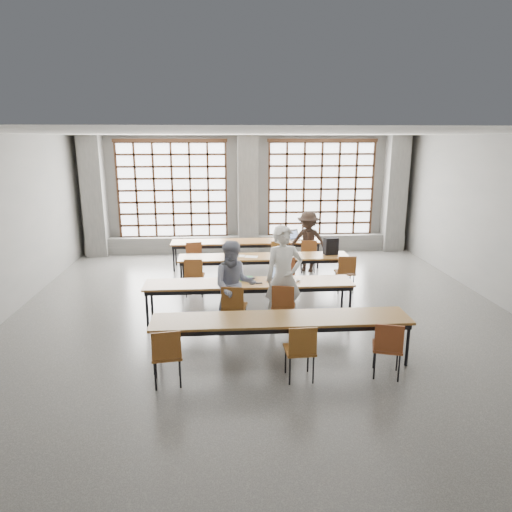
{
  "coord_description": "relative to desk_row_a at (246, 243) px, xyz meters",
  "views": [
    {
      "loc": [
        -0.76,
        -8.4,
        3.43
      ],
      "look_at": [
        -0.11,
        0.4,
        1.13
      ],
      "focal_mm": 32.0,
      "sensor_mm": 36.0,
      "label": 1
    }
  ],
  "objects": [
    {
      "name": "student_female",
      "position": [
        -0.43,
        -4.13,
        0.17
      ],
      "size": [
        0.84,
        0.67,
        1.66
      ],
      "primitive_type": "imported",
      "rotation": [
        0.0,
        0.0,
        0.05
      ],
      "color": "#19224C",
      "rests_on": "floor"
    },
    {
      "name": "paper_sheet_b",
      "position": [
        0.04,
        -1.71,
        0.07
      ],
      "size": [
        0.34,
        0.27,
        0.0
      ],
      "primitive_type": "cube",
      "rotation": [
        0.0,
        0.0,
        -0.22
      ],
      "color": "white",
      "rests_on": "desk_row_b"
    },
    {
      "name": "chair_near_left",
      "position": [
        -1.43,
        -6.09,
        -0.13
      ],
      "size": [
        0.47,
        0.48,
        0.88
      ],
      "color": "brown",
      "rests_on": "floor"
    },
    {
      "name": "window_right",
      "position": [
        2.4,
        1.83,
        1.24
      ],
      "size": [
        3.32,
        0.12,
        3.0
      ],
      "color": "white",
      "rests_on": "wall_back"
    },
    {
      "name": "desk_row_a",
      "position": [
        0.0,
        0.0,
        0.0
      ],
      "size": [
        4.0,
        0.7,
        0.73
      ],
      "color": "brown",
      "rests_on": "floor"
    },
    {
      "name": "phone",
      "position": [
        0.05,
        -3.73,
        0.07
      ],
      "size": [
        0.13,
        0.07,
        0.01
      ],
      "primitive_type": "cube",
      "rotation": [
        0.0,
        0.0,
        0.05
      ],
      "color": "black",
      "rests_on": "desk_row_c"
    },
    {
      "name": "ceiling",
      "position": [
        0.15,
        -3.59,
        2.84
      ],
      "size": [
        11.0,
        11.0,
        0.0
      ],
      "primitive_type": "plane",
      "rotation": [
        3.14,
        0.0,
        0.0
      ],
      "color": "silver",
      "rests_on": "floor"
    },
    {
      "name": "green_box",
      "position": [
        -0.18,
        -3.55,
        0.11
      ],
      "size": [
        0.26,
        0.15,
        0.09
      ],
      "primitive_type": "cube",
      "rotation": [
        0.0,
        0.0,
        -0.24
      ],
      "color": "green",
      "rests_on": "desk_row_c"
    },
    {
      "name": "chair_near_right",
      "position": [
        1.74,
        -6.08,
        -0.13
      ],
      "size": [
        0.53,
        0.53,
        0.88
      ],
      "color": "brown",
      "rests_on": "floor"
    },
    {
      "name": "chair_back_mid",
      "position": [
        0.8,
        -0.63,
        -0.13
      ],
      "size": [
        0.43,
        0.43,
        0.88
      ],
      "color": "brown",
      "rests_on": "floor"
    },
    {
      "name": "student_back",
      "position": [
        1.6,
        -0.5,
        0.13
      ],
      "size": [
        1.18,
        0.93,
        1.59
      ],
      "primitive_type": "imported",
      "rotation": [
        0.0,
        0.0,
        -0.38
      ],
      "color": "black",
      "rests_on": "floor"
    },
    {
      "name": "chair_mid_left",
      "position": [
        -1.26,
        -2.29,
        -0.13
      ],
      "size": [
        0.44,
        0.44,
        0.88
      ],
      "color": "brown",
      "rests_on": "floor"
    },
    {
      "name": "chair_front_left",
      "position": [
        -0.44,
        -4.25,
        -0.13
      ],
      "size": [
        0.5,
        0.5,
        0.88
      ],
      "color": "brown",
      "rests_on": "floor"
    },
    {
      "name": "floor",
      "position": [
        0.15,
        -3.59,
        -0.66
      ],
      "size": [
        11.0,
        11.0,
        0.0
      ],
      "primitive_type": "plane",
      "color": "#4D4D4A",
      "rests_on": "ground"
    },
    {
      "name": "laptop_back",
      "position": [
        1.32,
        0.1,
        0.13
      ],
      "size": [
        0.45,
        0.43,
        0.26
      ],
      "color": "#B0AFB4",
      "rests_on": "desk_row_a"
    },
    {
      "name": "column_left",
      "position": [
        -4.35,
        1.63,
        1.09
      ],
      "size": [
        0.6,
        0.55,
        3.5
      ],
      "primitive_type": "cube",
      "color": "#5A5A57",
      "rests_on": "floor"
    },
    {
      "name": "desk_row_d",
      "position": [
        0.26,
        -5.46,
        0.0
      ],
      "size": [
        4.0,
        0.7,
        0.73
      ],
      "color": "brown",
      "rests_on": "floor"
    },
    {
      "name": "chair_mid_centre",
      "position": [
        0.75,
        -2.29,
        -0.13
      ],
      "size": [
        0.48,
        0.48,
        0.88
      ],
      "color": "brown",
      "rests_on": "floor"
    },
    {
      "name": "mouse",
      "position": [
        0.82,
        -3.65,
        0.08
      ],
      "size": [
        0.11,
        0.08,
        0.04
      ],
      "primitive_type": "ellipsoid",
      "rotation": [
        0.0,
        0.0,
        -0.2
      ],
      "color": "white",
      "rests_on": "desk_row_c"
    },
    {
      "name": "paper_sheet_a",
      "position": [
        -0.26,
        -1.61,
        0.07
      ],
      "size": [
        0.32,
        0.25,
        0.0
      ],
      "primitive_type": "cube",
      "rotation": [
        0.0,
        0.0,
        -0.13
      ],
      "color": "silver",
      "rests_on": "desk_row_b"
    },
    {
      "name": "red_pouch",
      "position": [
        -1.44,
        -6.01,
        -0.16
      ],
      "size": [
        0.21,
        0.14,
        0.06
      ],
      "primitive_type": "cube",
      "rotation": [
        0.0,
        0.0,
        -0.31
      ],
      "color": "maroon",
      "rests_on": "chair_near_left"
    },
    {
      "name": "backpack",
      "position": [
        1.94,
        -1.61,
        0.27
      ],
      "size": [
        0.35,
        0.25,
        0.4
      ],
      "primitive_type": "cube",
      "rotation": [
        0.0,
        0.0,
        0.16
      ],
      "color": "black",
      "rests_on": "desk_row_b"
    },
    {
      "name": "plastic_bag",
      "position": [
        0.9,
        0.05,
        0.21
      ],
      "size": [
        0.32,
        0.3,
        0.29
      ],
      "primitive_type": "ellipsoid",
      "rotation": [
        0.0,
        0.0,
        -0.42
      ],
      "color": "white",
      "rests_on": "desk_row_a"
    },
    {
      "name": "column_right",
      "position": [
        4.65,
        1.63,
        1.09
      ],
      "size": [
        0.6,
        0.55,
        3.5
      ],
      "primitive_type": "cube",
      "color": "#5A5A57",
      "rests_on": "floor"
    },
    {
      "name": "sill_ledge",
      "position": [
        0.15,
        1.71,
        -0.41
      ],
      "size": [
        9.8,
        0.35,
        0.5
      ],
      "primitive_type": "cube",
      "color": "#5A5A57",
      "rests_on": "floor"
    },
    {
      "name": "wall_back",
      "position": [
        0.15,
        1.91,
        1.09
      ],
      "size": [
        10.0,
        0.0,
        10.0
      ],
      "primitive_type": "plane",
      "rotation": [
        1.57,
        0.0,
        0.0
      ],
      "color": "#61615E",
      "rests_on": "floor"
    },
    {
      "name": "laptop_front",
      "position": [
        0.45,
        -3.52,
        0.13
      ],
      "size": [
        0.46,
        0.44,
        0.26
      ],
      "color": "#B0B0B5",
      "rests_on": "desk_row_c"
    },
    {
      "name": "chair_mid_right",
      "position": [
        2.14,
        -2.29,
        -0.13
      ],
      "size": [
        0.44,
        0.44,
        0.88
      ],
      "color": "brown",
      "rests_on": "floor"
    },
    {
      "name": "chair_back_right",
      "position": [
        1.59,
        -0.63,
        -0.13
      ],
      "size": [
        0.46,
        0.46,
        0.88
      ],
      "color": "brown",
      "rests_on": "floor"
    },
    {
      "name": "wall_front",
      "position": [
        0.15,
        -9.09,
        1.09
      ],
      "size": [
        10.0,
        0.0,
        10.0
      ],
      "primitive_type": "plane",
      "rotation": [
        -1.57,
        0.0,
        0.0
      ],
      "color": "#61615E",
      "rests_on": "floor"
    },
    {
      "name": "chair_front_right",
      "position": [
        0.46,
        -4.25,
        -0.13
      ],
      "size": [
        0.5,
        0.5,
        0.88
      ],
      "color": "maroon",
      "rests_on": "floor"
    },
    {
      "name": "student_male",
      "position": [
        0.47,
        -4.13,
        0.3
      ],
      "size": [
        0.77,
        0.58,
        1.92
      ],
      "primitive_type": "imported",
      "rotation": [
        0.0,
        0.0,
        0.18
      ],
      "color": "silver",
      "rests_on": "floor"
    },
    {
      "name": "column_mid",
      "position": [
        0.15,
        1.63,
        1.09
      ],
      "size": [
        0.6,
        0.55,
        3.5
      ],
      "primitive_type": "cube",
      "color": "#5A5A57",
      "rests_on": "floor"
    },
    {
      "name": "chair_near_mid",
      "position": [
        0.47,
        -6.09,
        -0.13
      ],
      "size": [
        0.44,
        0.44,
        0.88
      ],
      "color": "brown",
      "rests_on": "floor"
    },
    {
      "name": "desk_row_b",
      "position": [
        0.34,
        -1.66,
        0.0
      ],
      "size": [
        4.0,
        0.7,
        0.73
      ],
      "color": "brown",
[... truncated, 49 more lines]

